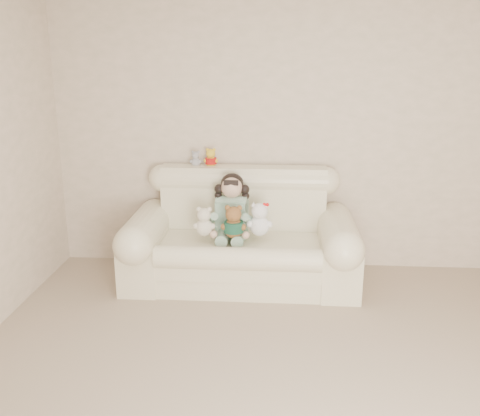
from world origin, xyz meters
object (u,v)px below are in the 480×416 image
(seated_child, at_px, (232,205))
(cream_teddy, at_px, (204,219))
(sofa, at_px, (241,230))
(brown_teddy, at_px, (234,219))
(white_cat, at_px, (260,216))

(seated_child, xyz_separation_m, cream_teddy, (-0.23, -0.21, -0.07))
(sofa, distance_m, brown_teddy, 0.24)
(white_cat, height_order, cream_teddy, white_cat)
(sofa, bearing_deg, seated_child, 137.51)
(sofa, height_order, seated_child, sofa)
(cream_teddy, bearing_deg, sofa, 11.98)
(white_cat, bearing_deg, sofa, 156.08)
(sofa, relative_size, brown_teddy, 6.07)
(brown_teddy, xyz_separation_m, white_cat, (0.22, 0.08, 0.01))
(white_cat, bearing_deg, seated_child, 150.64)
(seated_child, distance_m, cream_teddy, 0.32)
(sofa, height_order, cream_teddy, sofa)
(sofa, xyz_separation_m, seated_child, (-0.09, 0.08, 0.21))
(brown_teddy, relative_size, cream_teddy, 1.11)
(seated_child, height_order, cream_teddy, seated_child)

